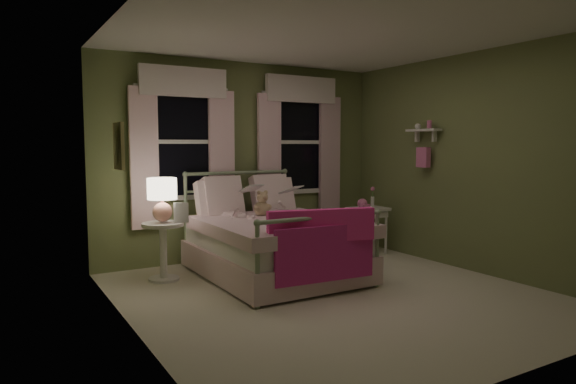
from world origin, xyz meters
TOP-DOWN VIEW (x-y plane):
  - room_shell at (0.00, 0.00)m, footprint 4.20×4.20m
  - bed at (-0.16, 1.00)m, footprint 1.58×2.04m
  - pink_throw at (-0.16, -0.03)m, footprint 1.10×0.35m
  - child_left at (-0.44, 1.42)m, footprint 0.32×0.24m
  - child_right at (0.12, 1.42)m, footprint 0.39×0.36m
  - book_left at (-0.44, 1.17)m, footprint 0.21×0.13m
  - book_right at (0.12, 1.17)m, footprint 0.22×0.17m
  - teddy_bear at (-0.16, 1.26)m, footprint 0.23×0.19m
  - nightstand_left at (-1.32, 1.43)m, footprint 0.46×0.46m
  - table_lamp at (-1.32, 1.43)m, footprint 0.32×0.32m
  - book_nightstand at (-1.22, 1.35)m, footprint 0.23×0.27m
  - nightstand_right at (1.53, 1.35)m, footprint 0.50×0.40m
  - pink_toy at (1.43, 1.35)m, footprint 0.14×0.18m
  - bud_vase at (1.65, 1.40)m, footprint 0.06×0.06m
  - window_left at (-0.85, 2.03)m, footprint 1.34×0.13m
  - window_right at (0.85, 2.03)m, footprint 1.34×0.13m
  - wall_shelf at (1.90, 0.70)m, footprint 0.15×0.50m
  - framed_picture at (-1.95, 0.60)m, footprint 0.03×0.32m

SIDE VIEW (x-z plane):
  - bed at x=-0.16m, z-range -0.21..0.98m
  - nightstand_left at x=-1.32m, z-range 0.09..0.74m
  - nightstand_right at x=1.53m, z-range 0.23..0.87m
  - pink_throw at x=-0.16m, z-range 0.26..0.96m
  - book_nightstand at x=-1.22m, z-range 0.65..0.67m
  - pink_toy at x=1.43m, z-range 0.64..0.78m
  - bud_vase at x=1.65m, z-range 0.65..0.93m
  - teddy_bear at x=-0.16m, z-range 0.64..0.95m
  - child_right at x=0.12m, z-range 0.57..1.22m
  - book_right at x=0.12m, z-range 0.79..1.05m
  - table_lamp at x=-1.32m, z-range 0.71..1.20m
  - book_left at x=-0.44m, z-range 0.83..1.09m
  - child_left at x=-0.44m, z-range 0.57..1.37m
  - room_shell at x=0.00m, z-range -0.80..3.40m
  - framed_picture at x=-1.95m, z-range 1.29..1.71m
  - wall_shelf at x=1.90m, z-range 1.22..1.82m
  - window_left at x=-0.85m, z-range 0.64..2.60m
  - window_right at x=0.85m, z-range 0.64..2.60m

